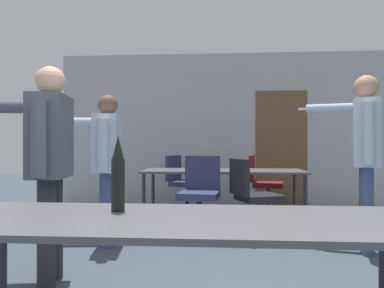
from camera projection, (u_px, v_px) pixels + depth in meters
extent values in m
cube|color=#B2B5B7|center=(219.00, 130.00, 6.73)|extent=(5.73, 0.10, 2.73)
cube|color=brown|center=(281.00, 149.00, 6.59)|extent=(0.90, 0.02, 2.05)
cube|color=#4C4C51|center=(179.00, 221.00, 1.80)|extent=(2.31, 0.82, 0.03)
cylinder|color=#2D2D33|center=(3.00, 268.00, 2.22)|extent=(0.05, 0.05, 0.71)
cylinder|color=#2D2D33|center=(383.00, 278.00, 2.06)|extent=(0.05, 0.05, 0.71)
cube|color=#4C4C51|center=(223.00, 171.00, 5.22)|extent=(2.22, 0.82, 0.03)
cylinder|color=#2D2D33|center=(144.00, 200.00, 4.95)|extent=(0.05, 0.05, 0.71)
cylinder|color=#2D2D33|center=(305.00, 202.00, 4.80)|extent=(0.05, 0.05, 0.71)
cylinder|color=#2D2D33|center=(153.00, 194.00, 5.65)|extent=(0.05, 0.05, 0.71)
cylinder|color=#2D2D33|center=(295.00, 195.00, 5.49)|extent=(0.05, 0.05, 0.71)
cylinder|color=#3D4C75|center=(106.00, 210.00, 4.00)|extent=(0.14, 0.14, 0.80)
cylinder|color=#3D4C75|center=(109.00, 207.00, 4.19)|extent=(0.14, 0.14, 0.80)
cube|color=silver|center=(108.00, 143.00, 4.09)|extent=(0.31, 0.48, 0.63)
sphere|color=brown|center=(108.00, 105.00, 4.09)|extent=(0.22, 0.22, 0.22)
cylinder|color=silver|center=(103.00, 146.00, 3.81)|extent=(0.11, 0.11, 0.54)
cylinder|color=silver|center=(89.00, 122.00, 4.37)|extent=(0.55, 0.17, 0.11)
cube|color=white|center=(63.00, 122.00, 4.35)|extent=(0.12, 0.05, 0.03)
cylinder|color=#28282D|center=(47.00, 233.00, 2.87)|extent=(0.14, 0.14, 0.83)
cylinder|color=#28282D|center=(54.00, 227.00, 3.06)|extent=(0.14, 0.14, 0.83)
cube|color=#4C5660|center=(50.00, 136.00, 2.97)|extent=(0.32, 0.49, 0.65)
sphere|color=#DBAD89|center=(51.00, 81.00, 2.97)|extent=(0.23, 0.23, 0.23)
cylinder|color=#4C5660|center=(39.00, 139.00, 2.68)|extent=(0.11, 0.11, 0.57)
cylinder|color=#4C5660|center=(27.00, 107.00, 3.23)|extent=(0.58, 0.19, 0.11)
cylinder|color=#3D4C75|center=(367.00, 211.00, 3.71)|extent=(0.12, 0.12, 0.87)
cylinder|color=#3D4C75|center=(365.00, 208.00, 3.86)|extent=(0.12, 0.12, 0.87)
cube|color=silver|center=(366.00, 133.00, 3.79)|extent=(0.33, 0.45, 0.69)
sphere|color=tan|center=(366.00, 87.00, 3.79)|extent=(0.24, 0.24, 0.24)
cylinder|color=silver|center=(369.00, 133.00, 3.55)|extent=(0.10, 0.10, 0.59)
cylinder|color=silver|center=(334.00, 108.00, 4.13)|extent=(0.60, 0.25, 0.10)
cube|color=white|center=(304.00, 109.00, 4.24)|extent=(0.13, 0.07, 0.03)
cylinder|color=black|center=(259.00, 236.00, 4.43)|extent=(0.52, 0.52, 0.03)
cylinder|color=black|center=(259.00, 218.00, 4.43)|extent=(0.06, 0.06, 0.40)
cube|color=black|center=(259.00, 198.00, 4.43)|extent=(0.60, 0.60, 0.08)
cube|color=black|center=(239.00, 177.00, 4.35)|extent=(0.22, 0.43, 0.42)
cylinder|color=black|center=(187.00, 210.00, 6.17)|extent=(0.52, 0.52, 0.03)
cylinder|color=black|center=(187.00, 198.00, 6.17)|extent=(0.06, 0.06, 0.39)
cube|color=navy|center=(187.00, 183.00, 6.17)|extent=(0.60, 0.60, 0.08)
cube|color=navy|center=(174.00, 168.00, 6.29)|extent=(0.22, 0.43, 0.42)
cylinder|color=black|center=(268.00, 213.00, 5.93)|extent=(0.52, 0.52, 0.03)
cylinder|color=black|center=(268.00, 199.00, 5.93)|extent=(0.06, 0.06, 0.40)
cube|color=maroon|center=(268.00, 184.00, 5.93)|extent=(0.53, 0.53, 0.08)
cube|color=maroon|center=(252.00, 168.00, 5.99)|extent=(0.14, 0.44, 0.42)
cylinder|color=black|center=(199.00, 236.00, 4.42)|extent=(0.52, 0.52, 0.03)
cylinder|color=black|center=(199.00, 217.00, 4.42)|extent=(0.06, 0.06, 0.43)
cube|color=navy|center=(199.00, 195.00, 4.42)|extent=(0.51, 0.51, 0.08)
cube|color=navy|center=(202.00, 172.00, 4.68)|extent=(0.44, 0.11, 0.42)
cylinder|color=black|center=(118.00, 185.00, 1.97)|extent=(0.07, 0.07, 0.27)
cone|color=black|center=(118.00, 147.00, 1.97)|extent=(0.06, 0.06, 0.12)
cylinder|color=gold|center=(118.00, 135.00, 1.97)|extent=(0.03, 0.03, 0.01)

